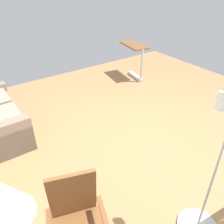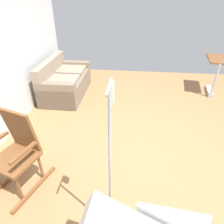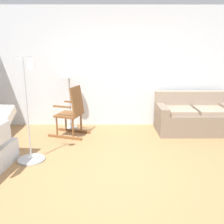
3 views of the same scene
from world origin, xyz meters
name	(u,v)px [view 3 (image 3 of 3)]	position (x,y,z in m)	size (l,w,h in m)	color
ground_plane	(114,177)	(0.00, 0.00, 0.00)	(7.12, 7.12, 0.00)	#9E7247
back_wall	(113,68)	(0.00, 2.58, 1.35)	(5.90, 0.10, 2.70)	silver
couch	(193,118)	(1.76, 2.01, 0.31)	(1.60, 0.85, 0.85)	#7D6C5C
rocking_chair	(72,112)	(-0.86, 1.76, 0.50)	(0.87, 0.69, 1.05)	brown
floor_lamp	(69,75)	(-0.97, 2.24, 1.23)	(0.34, 0.34, 1.48)	#B2B5BA
iv_pole	(31,146)	(-1.36, 0.55, 0.25)	(0.44, 0.44, 1.69)	#B2B5BA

